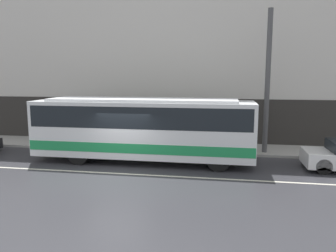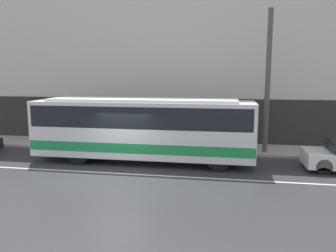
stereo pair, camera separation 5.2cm
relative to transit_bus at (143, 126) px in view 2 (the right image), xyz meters
The scene contains 6 objects.
ground_plane 2.85m from the transit_bus, 105.58° to the right, with size 60.00×60.00×0.00m, color #333338.
sidewalk 3.68m from the transit_bus, 100.67° to the left, with size 60.00×2.79×0.13m.
building_facade 6.92m from the transit_bus, 97.26° to the left, with size 60.00×0.35×13.88m.
lane_stripe 2.85m from the transit_bus, 105.58° to the right, with size 54.00×0.14×0.01m.
transit_bus is the anchor object (origin of this frame).
utility_pole_near 6.87m from the transit_bus, 22.35° to the left, with size 0.26×0.26×7.41m.
Camera 2 is at (4.52, -13.06, 4.19)m, focal length 35.00 mm.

